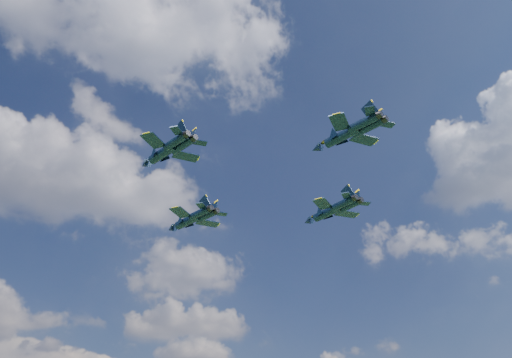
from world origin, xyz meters
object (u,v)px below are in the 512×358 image
at_px(jet_left, 162,154).
at_px(jet_lead, 187,221).
at_px(jet_right, 326,213).
at_px(jet_slot, 340,137).

bearing_deg(jet_left, jet_lead, 42.71).
height_order(jet_left, jet_right, jet_right).
bearing_deg(jet_right, jet_lead, 140.57).
distance_m(jet_left, jet_right, 41.32).
bearing_deg(jet_left, jet_right, -4.04).
bearing_deg(jet_lead, jet_left, -137.32).
relative_size(jet_lead, jet_slot, 1.10).
bearing_deg(jet_right, jet_slot, -132.36).
bearing_deg(jet_slot, jet_left, 128.70).
relative_size(jet_left, jet_slot, 0.98).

